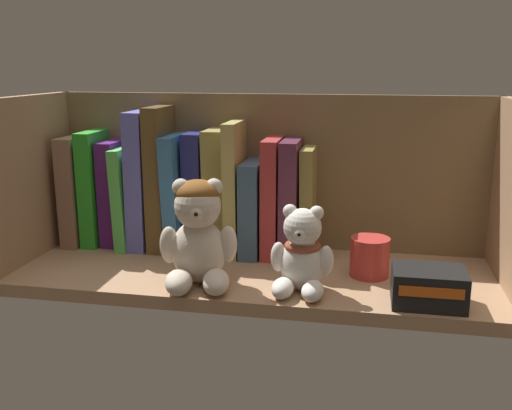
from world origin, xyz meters
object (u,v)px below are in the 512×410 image
object	(u,v)px
book_5	(164,177)
book_6	(181,191)
book_1	(99,187)
book_8	(219,190)
teddy_bear_larger	(198,235)
book_7	(199,190)
book_9	(238,186)
small_product_box	(428,287)
book_11	(274,195)
book_10	(255,205)
book_13	(309,201)
teddy_bear_smaller	(302,255)
book_0	(82,188)
pillar_candle	(370,257)
book_3	(131,195)
book_12	(292,196)
book_2	(116,192)
book_4	(146,178)

from	to	relation	value
book_5	book_6	distance (cm)	3.83
book_1	book_8	bearing A→B (deg)	-0.00
teddy_bear_larger	book_7	bearing A→B (deg)	106.00
book_9	small_product_box	distance (cm)	36.68
book_9	book_11	distance (cm)	6.46
book_10	book_13	distance (cm)	9.32
book_1	book_9	xyz separation A→B (cm)	(25.63, 0.00, 1.09)
book_6	teddy_bear_larger	world-z (taller)	book_6
book_6	book_13	distance (cm)	22.41
book_13	book_8	bearing A→B (deg)	-180.00
teddy_bear_smaller	book_10	bearing A→B (deg)	120.23
book_0	teddy_bear_smaller	xyz separation A→B (cm)	(42.00, -17.17, -4.30)
book_0	book_11	distance (cm)	35.27
book_13	teddy_bear_smaller	world-z (taller)	book_13
teddy_bear_smaller	pillar_candle	size ratio (longest dim) A/B	2.07
book_5	book_11	bearing A→B (deg)	0.00
book_6	book_9	bearing A→B (deg)	0.00
teddy_bear_larger	teddy_bear_smaller	size ratio (longest dim) A/B	1.26
book_3	book_10	world-z (taller)	book_3
book_0	book_1	xyz separation A→B (cm)	(3.32, 0.00, 0.48)
book_1	book_9	bearing A→B (deg)	0.00
book_0	book_9	bearing A→B (deg)	0.00
book_0	teddy_bear_larger	world-z (taller)	book_0
book_7	book_8	distance (cm)	3.73
book_6	book_10	distance (cm)	13.32
book_1	book_3	world-z (taller)	book_1
book_8	book_12	bearing A→B (deg)	0.00
book_6	book_9	xyz separation A→B (cm)	(10.11, 0.00, 1.19)
book_0	book_5	xyz separation A→B (cm)	(15.80, 0.00, 2.70)
book_7	book_9	bearing A→B (deg)	0.00
book_0	small_product_box	bearing A→B (deg)	-17.43
book_2	pillar_candle	world-z (taller)	book_2
book_0	book_6	distance (cm)	18.84
book_9	book_13	bearing A→B (deg)	-0.00
book_0	book_11	bearing A→B (deg)	0.00
book_5	book_13	bearing A→B (deg)	-0.00
book_4	small_product_box	bearing A→B (deg)	-21.65
book_12	teddy_bear_smaller	xyz separation A→B (cm)	(3.62, -17.17, -4.50)
book_9	teddy_bear_smaller	size ratio (longest dim) A/B	1.79
book_10	book_4	bearing A→B (deg)	180.00
book_7	teddy_bear_larger	world-z (taller)	book_7
pillar_candle	teddy_bear_larger	bearing A→B (deg)	-161.91
book_12	book_6	bearing A→B (deg)	-180.00
pillar_candle	book_6	bearing A→B (deg)	164.33
book_9	book_13	world-z (taller)	book_9
book_7	small_product_box	size ratio (longest dim) A/B	2.12
book_9	teddy_bear_larger	xyz separation A→B (cm)	(-2.04, -17.22, -3.77)
book_5	book_7	world-z (taller)	book_5
book_0	book_3	bearing A→B (deg)	0.00
book_8	book_9	bearing A→B (deg)	0.00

